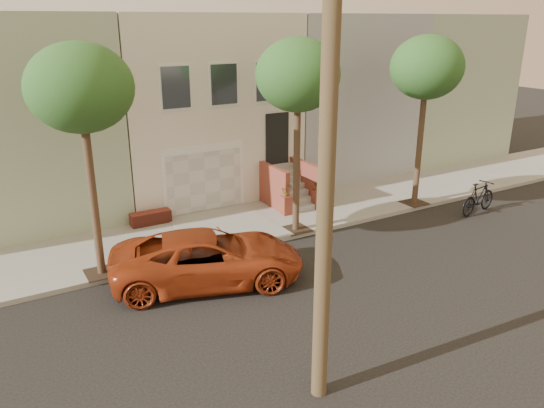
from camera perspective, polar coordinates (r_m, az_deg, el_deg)
ground at (r=14.69m, az=7.53°, el=-8.96°), size 90.00×90.00×0.00m
sidewalk at (r=18.75m, az=-2.41°, el=-2.10°), size 40.00×3.70×0.15m
house_row at (r=23.03m, az=-9.46°, el=10.89°), size 33.10×11.70×7.00m
tree_left at (r=14.36m, az=-20.01°, el=11.55°), size 2.70×2.57×6.30m
tree_mid at (r=16.79m, az=2.83°, el=13.62°), size 2.70×2.57×6.30m
tree_right at (r=20.30m, az=16.39°, el=13.87°), size 2.70×2.57×6.30m
pickup_truck at (r=14.64m, az=-6.94°, el=-5.82°), size 5.74×3.89×1.46m
motorcycle at (r=21.21m, az=21.43°, el=0.65°), size 2.11×0.88×1.23m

